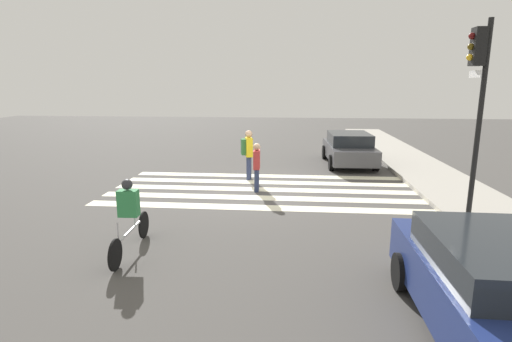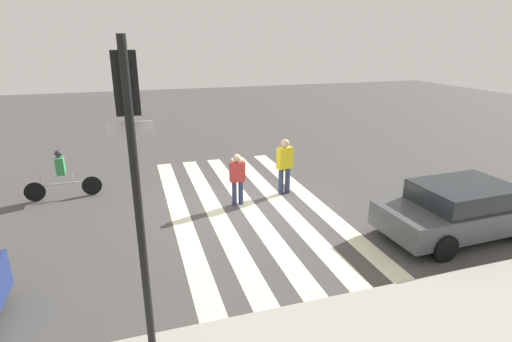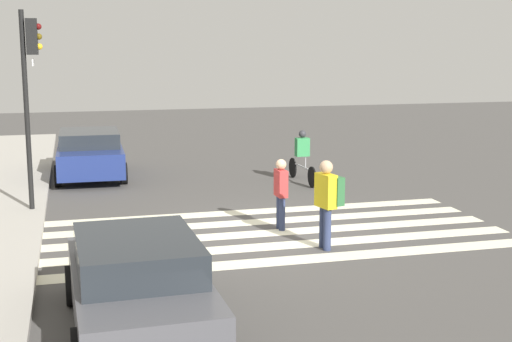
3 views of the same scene
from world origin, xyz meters
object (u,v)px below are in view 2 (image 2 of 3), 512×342
(traffic_light, at_px, (132,147))
(car_parked_far_curb, at_px, (461,209))
(cyclist_far_lane, at_px, (61,172))
(pedestrian_child_with_backpack, at_px, (237,177))
(pedestrian_adult_blue_shirt, at_px, (284,162))

(traffic_light, height_order, car_parked_far_curb, traffic_light)
(cyclist_far_lane, relative_size, car_parked_far_curb, 0.53)
(pedestrian_child_with_backpack, relative_size, pedestrian_adult_blue_shirt, 0.88)
(traffic_light, relative_size, pedestrian_adult_blue_shirt, 2.69)
(pedestrian_adult_blue_shirt, bearing_deg, car_parked_far_curb, 114.29)
(traffic_light, bearing_deg, car_parked_far_curb, -167.46)
(pedestrian_adult_blue_shirt, distance_m, cyclist_far_lane, 7.02)
(cyclist_far_lane, bearing_deg, traffic_light, 104.13)
(pedestrian_child_with_backpack, relative_size, cyclist_far_lane, 0.71)
(traffic_light, distance_m, car_parked_far_curb, 8.44)
(car_parked_far_curb, bearing_deg, pedestrian_child_with_backpack, -38.09)
(traffic_light, height_order, pedestrian_child_with_backpack, traffic_light)
(traffic_light, height_order, pedestrian_adult_blue_shirt, traffic_light)
(cyclist_far_lane, distance_m, car_parked_far_curb, 11.58)
(traffic_light, relative_size, cyclist_far_lane, 2.16)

